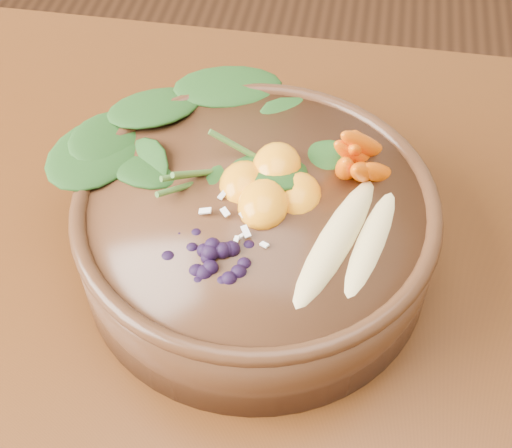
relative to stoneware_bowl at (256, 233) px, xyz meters
The scene contains 7 objects.
stoneware_bowl is the anchor object (origin of this frame).
kale_heap 0.09m from the stoneware_bowl, 104.34° to the left, with size 0.17×0.15×0.04m, color #224E1A, non-canonical shape.
carrot_cluster 0.11m from the stoneware_bowl, 33.78° to the left, with size 0.05×0.05×0.07m, color #EE6100, non-canonical shape.
banana_halves 0.09m from the stoneware_bowl, 19.79° to the right, with size 0.08×0.14×0.02m.
mandarin_cluster 0.05m from the stoneware_bowl, 61.13° to the left, with size 0.07×0.08×0.03m, color orange, non-canonical shape.
blueberry_pile 0.07m from the stoneware_bowl, 109.67° to the right, with size 0.12×0.09×0.04m, color black, non-canonical shape.
coconut_flakes 0.04m from the stoneware_bowl, 106.82° to the right, with size 0.08×0.06×0.01m, color white, non-canonical shape.
Camera 1 is at (-0.17, -0.19, 1.19)m, focal length 50.00 mm.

